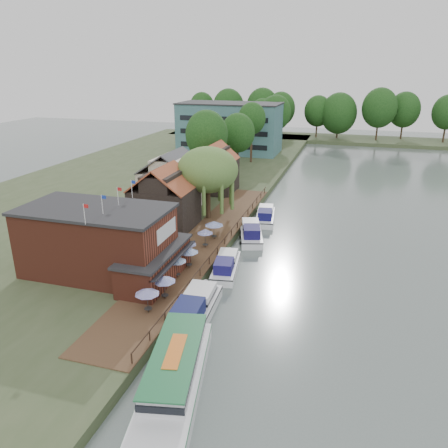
% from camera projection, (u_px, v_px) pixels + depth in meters
% --- Properties ---
extents(ground, '(260.00, 260.00, 0.00)m').
position_uv_depth(ground, '(247.00, 297.00, 43.96)').
color(ground, '#54615E').
rests_on(ground, ground).
extents(land_bank, '(50.00, 140.00, 1.00)m').
position_uv_depth(land_bank, '(139.00, 185.00, 83.43)').
color(land_bank, '#384728').
rests_on(land_bank, ground).
extents(quay_deck, '(6.00, 50.00, 0.10)m').
position_uv_depth(quay_deck, '(204.00, 242.00, 54.77)').
color(quay_deck, '#47301E').
rests_on(quay_deck, land_bank).
extents(quay_rail, '(0.20, 49.00, 1.00)m').
position_uv_depth(quay_rail, '(226.00, 240.00, 54.34)').
color(quay_rail, black).
rests_on(quay_rail, land_bank).
extents(pub, '(20.00, 11.00, 7.30)m').
position_uv_depth(pub, '(114.00, 242.00, 45.28)').
color(pub, maroon).
rests_on(pub, land_bank).
extents(hotel_block, '(25.40, 12.40, 12.30)m').
position_uv_depth(hotel_block, '(230.00, 127.00, 110.46)').
color(hotel_block, '#38666B').
rests_on(hotel_block, land_bank).
extents(cottage_a, '(8.60, 7.60, 8.50)m').
position_uv_depth(cottage_a, '(165.00, 197.00, 58.84)').
color(cottage_a, black).
rests_on(cottage_a, land_bank).
extents(cottage_b, '(9.60, 8.60, 8.50)m').
position_uv_depth(cottage_b, '(173.00, 178.00, 68.65)').
color(cottage_b, beige).
rests_on(cottage_b, land_bank).
extents(cottage_c, '(7.60, 7.60, 8.50)m').
position_uv_depth(cottage_c, '(215.00, 168.00, 75.66)').
color(cottage_c, black).
rests_on(cottage_c, land_bank).
extents(willow, '(8.60, 8.60, 10.43)m').
position_uv_depth(willow, '(208.00, 183.00, 61.78)').
color(willow, '#476B2D').
rests_on(willow, land_bank).
extents(umbrella_0, '(2.22, 2.22, 2.38)m').
position_uv_depth(umbrella_0, '(148.00, 300.00, 38.78)').
color(umbrella_0, navy).
rests_on(umbrella_0, quay_deck).
extents(umbrella_1, '(2.20, 2.20, 2.38)m').
position_uv_depth(umbrella_1, '(165.00, 287.00, 41.03)').
color(umbrella_1, navy).
rests_on(umbrella_1, quay_deck).
extents(umbrella_2, '(2.10, 2.10, 2.38)m').
position_uv_depth(umbrella_2, '(177.00, 267.00, 45.21)').
color(umbrella_2, navy).
rests_on(umbrella_2, quay_deck).
extents(umbrella_3, '(2.18, 2.18, 2.38)m').
position_uv_depth(umbrella_3, '(189.00, 258.00, 47.40)').
color(umbrella_3, navy).
rests_on(umbrella_3, quay_deck).
extents(umbrella_4, '(1.98, 1.98, 2.38)m').
position_uv_depth(umbrella_4, '(188.00, 250.00, 49.38)').
color(umbrella_4, navy).
rests_on(umbrella_4, quay_deck).
extents(umbrella_5, '(1.94, 1.94, 2.38)m').
position_uv_depth(umbrella_5, '(205.00, 238.00, 52.73)').
color(umbrella_5, navy).
rests_on(umbrella_5, quay_deck).
extents(umbrella_6, '(2.40, 2.40, 2.38)m').
position_uv_depth(umbrella_6, '(214.00, 230.00, 55.34)').
color(umbrella_6, navy).
rests_on(umbrella_6, quay_deck).
extents(cruiser_0, '(4.05, 10.70, 2.57)m').
position_uv_depth(cruiser_0, '(195.00, 306.00, 39.86)').
color(cruiser_0, white).
rests_on(cruiser_0, ground).
extents(cruiser_1, '(4.17, 9.26, 2.13)m').
position_uv_depth(cruiser_1, '(226.00, 263.00, 48.89)').
color(cruiser_1, white).
rests_on(cruiser_1, ground).
extents(cruiser_2, '(5.64, 10.10, 2.32)m').
position_uv_depth(cruiser_2, '(251.00, 230.00, 58.41)').
color(cruiser_2, white).
rests_on(cruiser_2, ground).
extents(cruiser_3, '(4.28, 9.46, 2.18)m').
position_uv_depth(cruiser_3, '(265.00, 214.00, 65.11)').
color(cruiser_3, white).
rests_on(cruiser_3, ground).
extents(tour_boat, '(6.56, 14.29, 3.01)m').
position_uv_depth(tour_boat, '(174.00, 374.00, 30.70)').
color(tour_boat, silver).
rests_on(tour_boat, ground).
extents(swan, '(0.44, 0.44, 0.44)m').
position_uv_depth(swan, '(158.00, 371.00, 32.96)').
color(swan, white).
rests_on(swan, ground).
extents(bank_tree_0, '(8.01, 8.01, 13.31)m').
position_uv_depth(bank_tree_0, '(207.00, 146.00, 82.47)').
color(bank_tree_0, '#143811').
rests_on(bank_tree_0, land_bank).
extents(bank_tree_1, '(7.00, 7.00, 12.00)m').
position_uv_depth(bank_tree_1, '(238.00, 143.00, 89.78)').
color(bank_tree_1, '#143811').
rests_on(bank_tree_1, land_bank).
extents(bank_tree_2, '(6.18, 6.18, 13.41)m').
position_uv_depth(bank_tree_2, '(252.00, 133.00, 98.16)').
color(bank_tree_2, '#143811').
rests_on(bank_tree_2, land_bank).
extents(bank_tree_3, '(7.94, 7.94, 13.85)m').
position_uv_depth(bank_tree_3, '(276.00, 122.00, 115.43)').
color(bank_tree_3, '#143811').
rests_on(bank_tree_3, land_bank).
extents(bank_tree_4, '(6.95, 6.95, 12.37)m').
position_uv_depth(bank_tree_4, '(262.00, 121.00, 123.53)').
color(bank_tree_4, '#143811').
rests_on(bank_tree_4, land_bank).
extents(bank_tree_5, '(8.20, 8.20, 12.57)m').
position_uv_depth(bank_tree_5, '(273.00, 117.00, 131.75)').
color(bank_tree_5, '#143811').
rests_on(bank_tree_5, land_bank).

